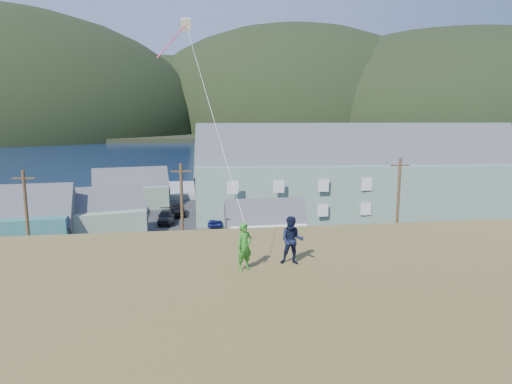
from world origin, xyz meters
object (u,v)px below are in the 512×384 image
shed_palegreen_far (131,190)px  kite_flyer_navy (292,240)px  shed_palegreen_near (101,215)px  lodge (358,174)px  shed_teal (21,221)px  shed_white (266,228)px  kite_flyer_green (245,247)px  wharf (172,190)px

shed_palegreen_far → kite_flyer_navy: bearing=-85.5°
shed_palegreen_near → shed_palegreen_far: (1.10, 15.26, 0.15)m
lodge → shed_palegreen_far: (-28.47, 9.04, -2.78)m
lodge → shed_teal: size_ratio=4.07×
shed_white → kite_flyer_green: (-4.86, -24.97, 5.78)m
shed_palegreen_near → kite_flyer_green: size_ratio=5.78×
wharf → lodge: lodge is taller
shed_palegreen_far → kite_flyer_green: (9.96, -47.18, 5.49)m
lodge → kite_flyer_green: lodge is taller
shed_teal → shed_white: (22.62, -4.08, -0.47)m
shed_palegreen_far → wharf: bearing=56.9°
wharf → shed_palegreen_near: (-5.99, -26.53, 1.96)m
shed_teal → shed_palegreen_far: size_ratio=0.92×
wharf → shed_palegreen_far: shed_palegreen_far is taller
lodge → shed_palegreen_near: 30.35m
kite_flyer_green → shed_palegreen_near: bearing=79.1°
wharf → shed_palegreen_near: bearing=-102.7°
kite_flyer_green → kite_flyer_navy: (1.80, 0.40, 0.04)m
shed_teal → shed_palegreen_near: (6.70, 2.88, -0.33)m
lodge → kite_flyer_navy: bearing=-109.6°
shed_palegreen_far → kite_flyer_green: size_ratio=6.29×
wharf → shed_palegreen_near: 27.27m
lodge → shed_white: lodge is taller
shed_palegreen_near → shed_palegreen_far: bearing=71.4°
lodge → shed_teal: lodge is taller
wharf → shed_white: (9.93, -33.48, 1.82)m
shed_palegreen_near → kite_flyer_navy: kite_flyer_navy is taller
shed_white → shed_palegreen_near: bearing=155.1°
lodge → kite_flyer_navy: 41.36m
wharf → kite_flyer_navy: size_ratio=14.55×
kite_flyer_green → wharf: bearing=64.9°
shed_white → kite_flyer_navy: bearing=-98.4°
wharf → kite_flyer_green: 59.16m
lodge → shed_white: (-13.64, -13.17, -3.07)m
wharf → kite_flyer_green: size_ratio=15.28×
shed_teal → kite_flyer_navy: 35.10m
shed_teal → shed_palegreen_far: 19.74m
shed_white → lodge: bearing=42.6°
shed_palegreen_near → shed_teal: bearing=-171.2°
shed_teal → shed_palegreen_far: shed_teal is taller
lodge → kite_flyer_navy: (-16.70, -37.74, 2.75)m
lodge → shed_teal: bearing=-161.6°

